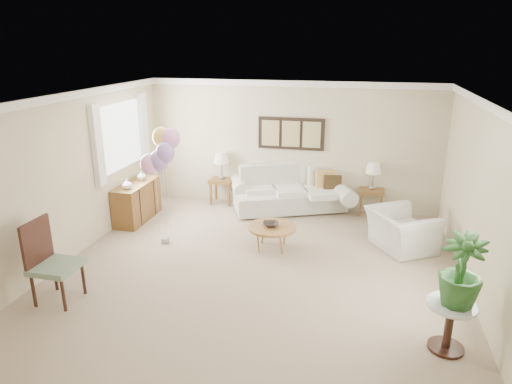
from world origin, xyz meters
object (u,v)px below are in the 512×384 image
Objects in this scene: coffee_table at (272,228)px; armchair at (401,230)px; accent_chair at (50,260)px; balloon_cluster at (161,151)px; sofa at (290,193)px.

coffee_table is 2.16m from armchair.
accent_chair reaches higher than armchair.
balloon_cluster is at bearing -173.59° from coffee_table.
accent_chair is 2.40m from balloon_cluster.
sofa reaches higher than coffee_table.
armchair is 0.51× the size of balloon_cluster.
armchair is at bearing 13.51° from coffee_table.
armchair is at bearing 10.26° from balloon_cluster.
coffee_table is 2.21m from balloon_cluster.
balloon_cluster is (-1.79, -2.18, 1.27)m from sofa.
accent_chair reaches higher than coffee_table.
sofa is 2.47× the size of accent_chair.
sofa is 3.46× the size of coffee_table.
coffee_table is 3.39m from accent_chair.
balloon_cluster reaches higher than sofa.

